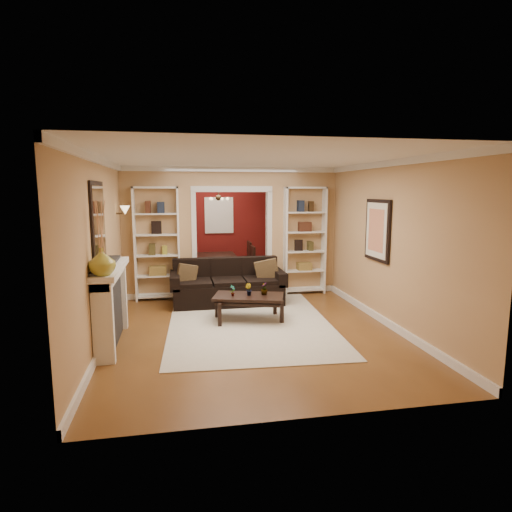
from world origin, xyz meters
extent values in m
plane|color=brown|center=(0.00, 0.00, 0.00)|extent=(8.00, 8.00, 0.00)
plane|color=white|center=(0.00, 0.00, 2.70)|extent=(8.00, 8.00, 0.00)
plane|color=tan|center=(0.00, 4.00, 1.35)|extent=(8.00, 0.00, 8.00)
plane|color=tan|center=(0.00, -4.00, 1.35)|extent=(8.00, 0.00, 8.00)
plane|color=tan|center=(-2.25, 0.00, 1.35)|extent=(0.00, 8.00, 8.00)
plane|color=tan|center=(2.25, 0.00, 1.35)|extent=(0.00, 8.00, 8.00)
cube|color=tan|center=(0.00, 1.20, 1.35)|extent=(4.50, 0.15, 2.70)
cube|color=maroon|center=(0.00, 3.97, 1.32)|extent=(4.44, 0.04, 2.64)
cube|color=#8CA5CC|center=(0.00, 3.93, 1.55)|extent=(0.78, 0.03, 0.98)
cube|color=beige|center=(0.02, -0.89, 0.01)|extent=(2.86, 3.87, 0.01)
cube|color=black|center=(-0.19, 0.45, 0.44)|extent=(2.23, 0.96, 0.87)
cube|color=brown|center=(-0.98, 0.43, 0.61)|extent=(0.38, 0.20, 0.37)
cube|color=brown|center=(0.60, 0.43, 0.65)|extent=(0.46, 0.20, 0.45)
cube|color=black|center=(0.03, -0.73, 0.22)|extent=(1.30, 0.94, 0.44)
imported|color=#336626|center=(-0.24, -0.73, 0.54)|extent=(0.12, 0.12, 0.19)
imported|color=#336626|center=(0.03, -0.73, 0.55)|extent=(0.14, 0.14, 0.20)
imported|color=#336626|center=(0.30, -0.73, 0.55)|extent=(0.14, 0.14, 0.21)
cube|color=white|center=(-1.55, 1.03, 1.15)|extent=(0.90, 0.30, 2.30)
cube|color=white|center=(1.55, 1.03, 1.15)|extent=(0.90, 0.30, 2.30)
cube|color=white|center=(-2.09, -1.50, 0.58)|extent=(0.32, 1.70, 1.16)
imported|color=#9E9B33|center=(-2.09, -2.19, 1.33)|extent=(0.41, 0.41, 0.35)
cube|color=silver|center=(-2.23, -1.50, 1.80)|extent=(0.03, 0.95, 1.10)
cube|color=#FFE0A5|center=(-2.15, 0.55, 1.83)|extent=(0.18, 0.18, 0.22)
cube|color=black|center=(2.21, -1.00, 1.55)|extent=(0.04, 0.85, 1.05)
imported|color=black|center=(-0.13, 2.68, 0.30)|extent=(1.72, 0.96, 0.60)
cube|color=black|center=(-0.68, 2.38, 0.46)|extent=(0.55, 0.55, 0.92)
cube|color=black|center=(0.42, 2.38, 0.45)|extent=(0.47, 0.47, 0.91)
cube|color=black|center=(-0.68, 2.98, 0.39)|extent=(0.50, 0.50, 0.78)
cube|color=black|center=(0.42, 2.98, 0.48)|extent=(0.56, 0.56, 0.95)
cube|color=#3E2E1C|center=(0.00, 2.70, 2.02)|extent=(0.50, 0.50, 0.30)
camera|label=1|loc=(-1.15, -7.76, 2.22)|focal=30.00mm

